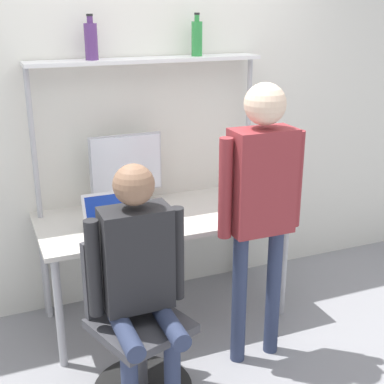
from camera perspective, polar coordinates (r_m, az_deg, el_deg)
name	(u,v)px	position (r m, az deg, el deg)	size (l,w,h in m)	color
ground_plane	(185,343)	(3.65, -0.76, -15.84)	(12.00, 12.00, 0.00)	gray
wall_back	(142,117)	(3.83, -5.38, 7.95)	(8.00, 0.06, 2.70)	silver
desk	(163,225)	(3.64, -3.13, -3.53)	(1.66, 0.77, 0.76)	beige
shelf_unit	(148,106)	(3.67, -4.73, 9.17)	(1.58, 0.22, 1.77)	white
monitor	(126,169)	(3.68, -7.02, 2.48)	(0.50, 0.23, 0.52)	#B7B7BC
laptop	(108,222)	(3.36, -8.92, -3.16)	(0.29, 0.25, 0.23)	#BCBCC1
cell_phone	(147,224)	(3.46, -4.79, -3.41)	(0.07, 0.15, 0.01)	silver
office_chair	(137,349)	(3.12, -5.86, -16.31)	(0.58, 0.58, 0.93)	black
person_seated	(139,270)	(2.81, -5.67, -8.24)	(0.53, 0.47, 1.36)	#2D3856
person_standing	(261,192)	(3.06, 7.38, 0.03)	(0.53, 0.23, 1.71)	#2D3856
bottle_green	(197,38)	(3.74, 0.52, 16.12)	(0.07, 0.07, 0.28)	#2D8C3F
bottle_purple	(91,41)	(3.52, -10.72, 15.58)	(0.08, 0.08, 0.28)	#593372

